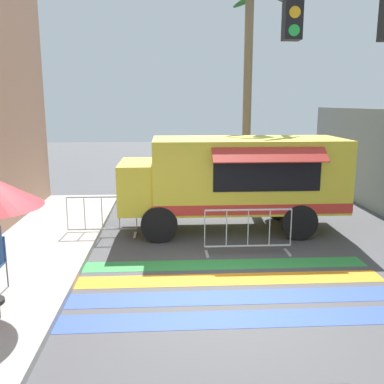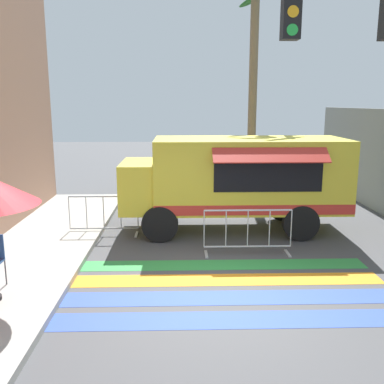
{
  "view_description": "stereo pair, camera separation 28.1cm",
  "coord_description": "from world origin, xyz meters",
  "px_view_note": "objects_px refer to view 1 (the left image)",
  "views": [
    {
      "loc": [
        -0.87,
        -6.72,
        3.27
      ],
      "look_at": [
        -0.33,
        2.61,
        1.32
      ],
      "focal_mm": 40.0,
      "sensor_mm": 36.0,
      "label": 1
    },
    {
      "loc": [
        -0.59,
        -6.74,
        3.27
      ],
      "look_at": [
        -0.33,
        2.61,
        1.32
      ],
      "focal_mm": 40.0,
      "sensor_mm": 36.0,
      "label": 2
    }
  ],
  "objects_px": {
    "palm_tree": "(249,41)",
    "food_truck": "(230,177)",
    "barricade_side": "(102,217)",
    "barricade_front": "(248,232)"
  },
  "relations": [
    {
      "from": "barricade_side",
      "to": "barricade_front",
      "type": "bearing_deg",
      "value": -23.69
    },
    {
      "from": "food_truck",
      "to": "barricade_front",
      "type": "relative_size",
      "value": 2.93
    },
    {
      "from": "barricade_front",
      "to": "barricade_side",
      "type": "xyz_separation_m",
      "value": [
        -3.38,
        1.48,
        -0.01
      ]
    },
    {
      "from": "food_truck",
      "to": "palm_tree",
      "type": "bearing_deg",
      "value": 74.51
    },
    {
      "from": "food_truck",
      "to": "palm_tree",
      "type": "height_order",
      "value": "palm_tree"
    },
    {
      "from": "barricade_front",
      "to": "barricade_side",
      "type": "bearing_deg",
      "value": 156.31
    },
    {
      "from": "barricade_front",
      "to": "palm_tree",
      "type": "bearing_deg",
      "value": 80.14
    },
    {
      "from": "food_truck",
      "to": "barricade_side",
      "type": "bearing_deg",
      "value": -173.29
    },
    {
      "from": "food_truck",
      "to": "barricade_front",
      "type": "distance_m",
      "value": 2.08
    },
    {
      "from": "palm_tree",
      "to": "food_truck",
      "type": "bearing_deg",
      "value": -105.49
    }
  ]
}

